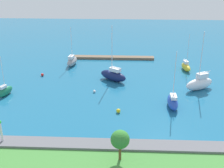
# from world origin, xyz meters

# --- Properties ---
(water) EXTENTS (160.00, 160.00, 0.00)m
(water) POSITION_xyz_m (0.00, 0.00, 0.00)
(water) COLOR #1E668C
(water) RESTS_ON ground
(pier_dock) EXTENTS (25.88, 2.25, 0.71)m
(pier_dock) POSITION_xyz_m (1.27, -16.70, 0.36)
(pier_dock) COLOR brown
(pier_dock) RESTS_ON ground
(breakwater) EXTENTS (57.17, 2.98, 1.34)m
(breakwater) POSITION_xyz_m (0.00, 30.22, 0.67)
(breakwater) COLOR slate
(breakwater) RESTS_ON ground
(harbor_beacon) EXTENTS (0.56, 0.56, 3.73)m
(harbor_beacon) POSITION_xyz_m (16.57, 30.22, 3.49)
(harbor_beacon) COLOR silver
(harbor_beacon) RESTS_ON breakwater
(park_tree_midwest) EXTENTS (2.78, 2.78, 4.87)m
(park_tree_midwest) POSITION_xyz_m (-2.43, 33.70, 4.44)
(park_tree_midwest) COLOR brown
(park_tree_midwest) RESTS_ON shoreline_park
(sailboat_blue_far_north) EXTENTS (2.01, 6.30, 11.86)m
(sailboat_blue_far_north) POSITION_xyz_m (-12.89, 14.52, 1.25)
(sailboat_blue_far_north) COLOR #2347B2
(sailboat_blue_far_north) RESTS_ON water
(sailboat_green_lone_north) EXTENTS (2.83, 5.18, 9.06)m
(sailboat_green_lone_north) POSITION_xyz_m (23.82, 10.76, 1.08)
(sailboat_green_lone_north) COLOR #19724C
(sailboat_green_lone_north) RESTS_ON water
(sailboat_gray_inner_mooring) EXTENTS (3.00, 6.46, 10.93)m
(sailboat_gray_inner_mooring) POSITION_xyz_m (12.26, -10.23, 1.24)
(sailboat_gray_inner_mooring) COLOR gray
(sailboat_gray_inner_mooring) RESTS_ON water
(sailboat_white_east_end) EXTENTS (7.66, 5.60, 13.81)m
(sailboat_white_east_end) POSITION_xyz_m (-20.37, 5.37, 1.63)
(sailboat_white_east_end) COLOR white
(sailboat_white_east_end) RESTS_ON water
(sailboat_yellow_west_end) EXTENTS (2.54, 5.45, 10.18)m
(sailboat_yellow_west_end) POSITION_xyz_m (-19.61, -7.50, 1.08)
(sailboat_yellow_west_end) COLOR yellow
(sailboat_yellow_west_end) RESTS_ON water
(sailboat_navy_outer_mooring) EXTENTS (7.56, 6.24, 13.94)m
(sailboat_navy_outer_mooring) POSITION_xyz_m (-0.06, 0.87, 1.48)
(sailboat_navy_outer_mooring) COLOR #141E4C
(sailboat_navy_outer_mooring) RESTS_ON water
(mooring_buoy_yellow) EXTENTS (0.85, 0.85, 0.85)m
(mooring_buoy_yellow) POSITION_xyz_m (-1.77, 17.57, 0.42)
(mooring_buoy_yellow) COLOR yellow
(mooring_buoy_yellow) RESTS_ON water
(mooring_buoy_white) EXTENTS (0.63, 0.63, 0.63)m
(mooring_buoy_white) POSITION_xyz_m (3.97, 8.22, 0.31)
(mooring_buoy_white) COLOR white
(mooring_buoy_white) RESTS_ON water
(mooring_buoy_red) EXTENTS (0.75, 0.75, 0.75)m
(mooring_buoy_red) POSITION_xyz_m (18.61, -1.40, 0.38)
(mooring_buoy_red) COLOR red
(mooring_buoy_red) RESTS_ON water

